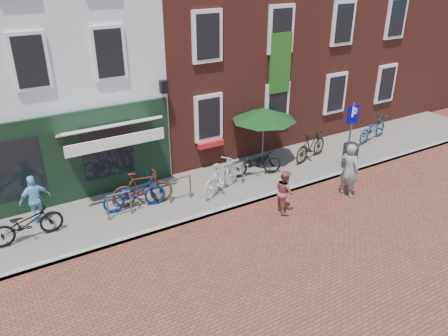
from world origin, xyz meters
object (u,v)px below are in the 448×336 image
bicycle_1 (143,188)px  bicycle_3 (221,176)px  bicycle_2 (134,194)px  bicycle_4 (255,162)px  bicycle_6 (372,129)px  parasol (264,112)px  parking_sign (351,125)px  bicycle_0 (27,223)px  bicycle_5 (311,145)px  litter_bin (350,154)px  woman (349,170)px  cafe_person (35,200)px  boy (285,192)px

bicycle_1 → bicycle_3: 2.58m
bicycle_1 → bicycle_2: bicycle_1 is taller
bicycle_4 → bicycle_6: (6.12, 0.28, 0.00)m
bicycle_1 → bicycle_4: bicycle_1 is taller
parasol → bicycle_4: parasol is taller
bicycle_4 → parking_sign: bearing=-96.9°
bicycle_0 → bicycle_5: bicycle_5 is taller
litter_bin → bicycle_4: 3.60m
woman → bicycle_6: (4.20, 2.85, -0.31)m
litter_bin → bicycle_3: bearing=171.5°
parking_sign → bicycle_5: parking_sign is taller
cafe_person → bicycle_6: size_ratio=0.78×
woman → bicycle_2: woman is taller
bicycle_4 → bicycle_6: 6.12m
boy → bicycle_6: (6.63, 2.64, -0.08)m
parasol → bicycle_6: size_ratio=1.24×
boy → bicycle_3: size_ratio=0.74×
boy → bicycle_1: (-3.65, 2.46, -0.03)m
parasol → boy: 3.72m
cafe_person → bicycle_3: bearing=160.7°
bicycle_3 → bicycle_6: size_ratio=0.97×
boy → bicycle_4: 2.41m
bicycle_1 → bicycle_2: size_ratio=0.97×
cafe_person → bicycle_4: (7.20, -0.67, -0.25)m
parking_sign → parasol: (-2.34, 2.04, 0.31)m
cafe_person → bicycle_3: (5.57, -1.10, -0.19)m
bicycle_2 → bicycle_4: same height
woman → cafe_person: bearing=57.9°
bicycle_4 → cafe_person: bearing=98.9°
parasol → bicycle_2: bearing=-171.5°
bicycle_2 → bicycle_6: size_ratio=1.00×
woman → cafe_person: woman is taller
bicycle_1 → bicycle_6: bicycle_1 is taller
parking_sign → bicycle_2: size_ratio=1.29×
bicycle_0 → bicycle_3: bearing=-97.8°
bicycle_0 → bicycle_5: 10.20m
parking_sign → bicycle_3: (-4.83, 0.81, -1.12)m
bicycle_1 → bicycle_6: bearing=-75.1°
boy → bicycle_4: boy is taller
boy → cafe_person: bearing=82.5°
cafe_person → bicycle_6: 13.33m
parasol → bicycle_3: size_ratio=1.28×
bicycle_4 → parasol: bearing=-32.9°
parking_sign → bicycle_5: size_ratio=1.33×
bicycle_4 → bicycle_5: bicycle_5 is taller
boy → cafe_person: size_ratio=0.91×
bicycle_2 → bicycle_5: bearing=-83.0°
bicycle_1 → bicycle_5: size_ratio=1.00×
boy → parking_sign: bearing=-56.4°
bicycle_1 → bicycle_3: same height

